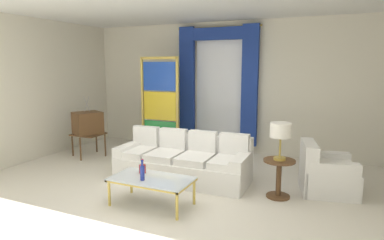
{
  "coord_description": "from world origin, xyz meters",
  "views": [
    {
      "loc": [
        2.37,
        -4.42,
        2.01
      ],
      "look_at": [
        -0.04,
        0.9,
        1.05
      ],
      "focal_mm": 31.21,
      "sensor_mm": 36.0,
      "label": 1
    }
  ],
  "objects_px": {
    "bottle_crystal_tall": "(142,168)",
    "table_lamp_brass": "(281,132)",
    "armchair_white": "(324,175)",
    "vintage_tv": "(88,124)",
    "peacock_figurine": "(174,150)",
    "stained_glass_divider": "(160,108)",
    "couch_white_long": "(184,162)",
    "round_side_table": "(279,175)",
    "coffee_table": "(152,180)",
    "bottle_blue_decanter": "(142,172)"
  },
  "relations": [
    {
      "from": "bottle_crystal_tall",
      "to": "table_lamp_brass",
      "type": "height_order",
      "value": "table_lamp_brass"
    },
    {
      "from": "armchair_white",
      "to": "vintage_tv",
      "type": "bearing_deg",
      "value": 178.47
    },
    {
      "from": "vintage_tv",
      "to": "peacock_figurine",
      "type": "bearing_deg",
      "value": 15.36
    },
    {
      "from": "stained_glass_divider",
      "to": "couch_white_long",
      "type": "bearing_deg",
      "value": -46.92
    },
    {
      "from": "couch_white_long",
      "to": "round_side_table",
      "type": "distance_m",
      "value": 1.7
    },
    {
      "from": "table_lamp_brass",
      "to": "couch_white_long",
      "type": "bearing_deg",
      "value": 173.95
    },
    {
      "from": "coffee_table",
      "to": "table_lamp_brass",
      "type": "relative_size",
      "value": 2.06
    },
    {
      "from": "coffee_table",
      "to": "bottle_blue_decanter",
      "type": "bearing_deg",
      "value": -117.32
    },
    {
      "from": "round_side_table",
      "to": "table_lamp_brass",
      "type": "relative_size",
      "value": 1.04
    },
    {
      "from": "round_side_table",
      "to": "table_lamp_brass",
      "type": "height_order",
      "value": "table_lamp_brass"
    },
    {
      "from": "bottle_blue_decanter",
      "to": "armchair_white",
      "type": "height_order",
      "value": "armchair_white"
    },
    {
      "from": "couch_white_long",
      "to": "round_side_table",
      "type": "relative_size",
      "value": 3.97
    },
    {
      "from": "stained_glass_divider",
      "to": "peacock_figurine",
      "type": "height_order",
      "value": "stained_glass_divider"
    },
    {
      "from": "vintage_tv",
      "to": "stained_glass_divider",
      "type": "xyz_separation_m",
      "value": [
        1.34,
        0.87,
        0.33
      ]
    },
    {
      "from": "bottle_blue_decanter",
      "to": "vintage_tv",
      "type": "height_order",
      "value": "vintage_tv"
    },
    {
      "from": "stained_glass_divider",
      "to": "round_side_table",
      "type": "xyz_separation_m",
      "value": [
        2.95,
        -1.53,
        -0.7
      ]
    },
    {
      "from": "coffee_table",
      "to": "armchair_white",
      "type": "bearing_deg",
      "value": 35.18
    },
    {
      "from": "armchair_white",
      "to": "peacock_figurine",
      "type": "height_order",
      "value": "armchair_white"
    },
    {
      "from": "table_lamp_brass",
      "to": "armchair_white",
      "type": "bearing_deg",
      "value": 39.88
    },
    {
      "from": "stained_glass_divider",
      "to": "round_side_table",
      "type": "relative_size",
      "value": 3.7
    },
    {
      "from": "couch_white_long",
      "to": "bottle_crystal_tall",
      "type": "height_order",
      "value": "couch_white_long"
    },
    {
      "from": "vintage_tv",
      "to": "table_lamp_brass",
      "type": "distance_m",
      "value": 4.35
    },
    {
      "from": "table_lamp_brass",
      "to": "bottle_blue_decanter",
      "type": "bearing_deg",
      "value": -144.79
    },
    {
      "from": "coffee_table",
      "to": "round_side_table",
      "type": "relative_size",
      "value": 1.98
    },
    {
      "from": "couch_white_long",
      "to": "table_lamp_brass",
      "type": "distance_m",
      "value": 1.85
    },
    {
      "from": "round_side_table",
      "to": "bottle_crystal_tall",
      "type": "bearing_deg",
      "value": -153.76
    },
    {
      "from": "couch_white_long",
      "to": "stained_glass_divider",
      "type": "distance_m",
      "value": 1.99
    },
    {
      "from": "vintage_tv",
      "to": "round_side_table",
      "type": "relative_size",
      "value": 2.26
    },
    {
      "from": "vintage_tv",
      "to": "armchair_white",
      "type": "xyz_separation_m",
      "value": [
        4.92,
        -0.13,
        -0.44
      ]
    },
    {
      "from": "bottle_crystal_tall",
      "to": "armchair_white",
      "type": "height_order",
      "value": "armchair_white"
    },
    {
      "from": "armchair_white",
      "to": "peacock_figurine",
      "type": "bearing_deg",
      "value": 167.94
    },
    {
      "from": "bottle_crystal_tall",
      "to": "stained_glass_divider",
      "type": "xyz_separation_m",
      "value": [
        -1.09,
        2.44,
        0.57
      ]
    },
    {
      "from": "couch_white_long",
      "to": "armchair_white",
      "type": "height_order",
      "value": "couch_white_long"
    },
    {
      "from": "coffee_table",
      "to": "round_side_table",
      "type": "bearing_deg",
      "value": 33.18
    },
    {
      "from": "couch_white_long",
      "to": "bottle_crystal_tall",
      "type": "bearing_deg",
      "value": -98.66
    },
    {
      "from": "peacock_figurine",
      "to": "couch_white_long",
      "type": "bearing_deg",
      "value": -54.32
    },
    {
      "from": "bottle_crystal_tall",
      "to": "peacock_figurine",
      "type": "xyz_separation_m",
      "value": [
        -0.55,
        2.09,
        -0.27
      ]
    },
    {
      "from": "armchair_white",
      "to": "stained_glass_divider",
      "type": "bearing_deg",
      "value": 164.36
    },
    {
      "from": "bottle_blue_decanter",
      "to": "stained_glass_divider",
      "type": "relative_size",
      "value": 0.14
    },
    {
      "from": "vintage_tv",
      "to": "armchair_white",
      "type": "distance_m",
      "value": 4.94
    },
    {
      "from": "couch_white_long",
      "to": "round_side_table",
      "type": "xyz_separation_m",
      "value": [
        1.69,
        -0.18,
        0.05
      ]
    },
    {
      "from": "stained_glass_divider",
      "to": "table_lamp_brass",
      "type": "relative_size",
      "value": 3.86
    },
    {
      "from": "bottle_crystal_tall",
      "to": "round_side_table",
      "type": "relative_size",
      "value": 0.37
    },
    {
      "from": "bottle_crystal_tall",
      "to": "table_lamp_brass",
      "type": "distance_m",
      "value": 2.14
    },
    {
      "from": "bottle_crystal_tall",
      "to": "round_side_table",
      "type": "xyz_separation_m",
      "value": [
        1.86,
        0.92,
        -0.13
      ]
    },
    {
      "from": "bottle_crystal_tall",
      "to": "vintage_tv",
      "type": "distance_m",
      "value": 2.9
    },
    {
      "from": "couch_white_long",
      "to": "stained_glass_divider",
      "type": "xyz_separation_m",
      "value": [
        -1.26,
        1.35,
        0.75
      ]
    },
    {
      "from": "coffee_table",
      "to": "couch_white_long",
      "type": "bearing_deg",
      "value": 93.53
    },
    {
      "from": "bottle_blue_decanter",
      "to": "table_lamp_brass",
      "type": "bearing_deg",
      "value": 35.21
    },
    {
      "from": "vintage_tv",
      "to": "round_side_table",
      "type": "height_order",
      "value": "vintage_tv"
    }
  ]
}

